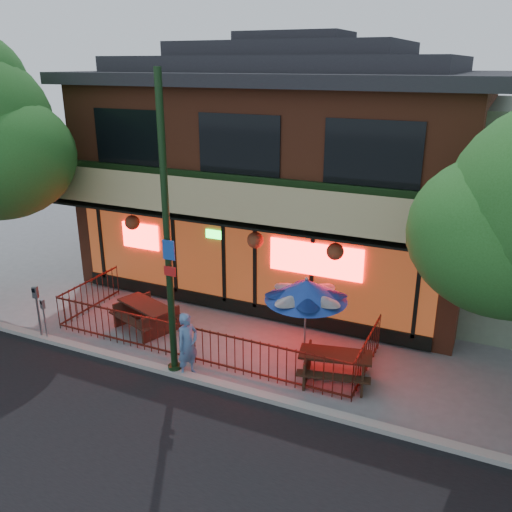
% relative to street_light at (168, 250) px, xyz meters
% --- Properties ---
extents(ground, '(80.00, 80.00, 0.00)m').
position_rel_street_light_xyz_m(ground, '(-0.00, 0.40, -3.15)').
color(ground, gray).
rests_on(ground, ground).
extents(curb, '(80.00, 0.25, 0.12)m').
position_rel_street_light_xyz_m(curb, '(-0.00, -0.10, -3.09)').
color(curb, '#999993').
rests_on(curb, ground).
extents(restaurant_building, '(12.96, 9.49, 8.05)m').
position_rel_street_light_xyz_m(restaurant_building, '(-0.00, 7.51, 0.98)').
color(restaurant_building, brown).
rests_on(restaurant_building, ground).
extents(patio_fence, '(8.44, 2.62, 1.00)m').
position_rel_street_light_xyz_m(patio_fence, '(-0.00, 0.91, -2.52)').
color(patio_fence, '#4B1710').
rests_on(patio_fence, ground).
extents(street_light, '(0.43, 0.32, 7.00)m').
position_rel_street_light_xyz_m(street_light, '(0.00, 0.00, 0.00)').
color(street_light, black).
rests_on(street_light, ground).
extents(picnic_table_left, '(2.09, 1.84, 0.75)m').
position_rel_street_light_xyz_m(picnic_table_left, '(-1.98, 1.65, -2.66)').
color(picnic_table_left, '#3C1E16').
rests_on(picnic_table_left, ground).
extents(picnic_table_right, '(1.90, 1.61, 0.71)m').
position_rel_street_light_xyz_m(picnic_table_right, '(3.60, 1.28, -2.68)').
color(picnic_table_right, '#311C11').
rests_on(picnic_table_right, ground).
extents(patio_umbrella, '(2.00, 1.99, 2.28)m').
position_rel_street_light_xyz_m(patio_umbrella, '(2.66, 1.79, -1.20)').
color(patio_umbrella, gray).
rests_on(patio_umbrella, ground).
extents(pedestrian, '(0.55, 0.68, 1.62)m').
position_rel_street_light_xyz_m(pedestrian, '(0.36, 0.05, -2.34)').
color(pedestrian, '#5477A9').
rests_on(pedestrian, ground).
extents(parking_meter_near, '(0.12, 0.11, 1.20)m').
position_rel_street_light_xyz_m(parking_meter_near, '(-4.00, -0.08, -2.34)').
color(parking_meter_near, gray).
rests_on(parking_meter_near, ground).
extents(parking_meter_far, '(0.16, 0.15, 1.54)m').
position_rel_street_light_xyz_m(parking_meter_far, '(-4.20, -0.08, -2.11)').
color(parking_meter_far, gray).
rests_on(parking_meter_far, ground).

